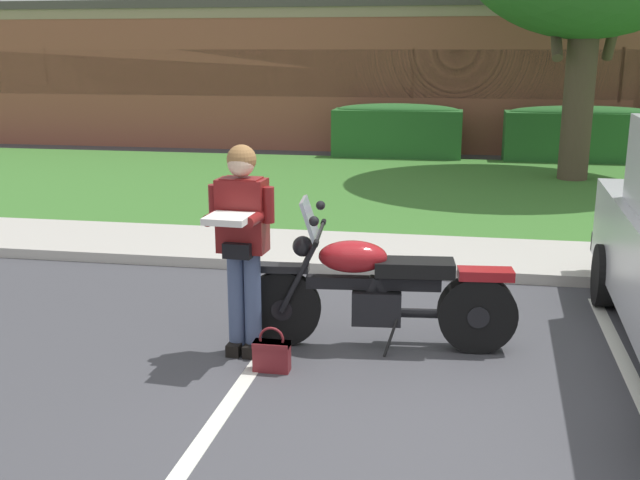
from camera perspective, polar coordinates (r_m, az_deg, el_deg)
The scene contains 12 objects.
ground_plane at distance 5.61m, azimuth 7.13°, elevation -11.34°, with size 140.00×140.00×0.00m, color #424247.
curb_strip at distance 8.27m, azimuth 8.23°, elevation -2.40°, with size 60.00×0.20×0.12m, color #B7B2A8.
concrete_walk at distance 9.09m, azimuth 8.42°, elevation -1.01°, with size 60.00×1.50×0.08m, color #B7B2A8.
grass_lawn at distance 13.37m, azimuth 9.04°, elevation 3.83°, with size 60.00×7.25×0.06m, color #3D752D.
stall_stripe_0 at distance 5.96m, azimuth -5.05°, elevation -9.62°, with size 0.12×4.40×0.01m, color silver.
stall_stripe_1 at distance 5.95m, azimuth 23.13°, elevation -10.84°, with size 0.12×4.40×0.01m, color silver.
motorcycle at distance 6.19m, azimuth 5.26°, elevation -3.91°, with size 2.24×0.82×1.26m.
rider_person at distance 5.92m, azimuth -5.94°, elevation 0.46°, with size 0.54×0.60×1.70m.
handbag at distance 5.85m, azimuth -3.68°, elevation -8.57°, with size 0.28×0.13×0.36m.
hedge_left at distance 17.13m, azimuth 5.87°, elevation 8.30°, with size 2.87×0.90×1.24m.
hedge_center_left at distance 17.30m, azimuth 19.27°, elevation 7.65°, with size 3.29×0.90×1.24m.
brick_building at distance 22.67m, azimuth 7.72°, elevation 12.58°, with size 27.39×9.48×3.57m.
Camera 1 is at (0.20, -5.06, 2.41)m, focal length 42.19 mm.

